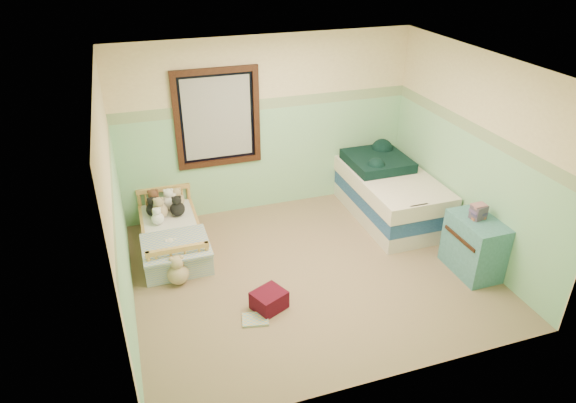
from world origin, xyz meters
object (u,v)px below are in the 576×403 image
object	(u,v)px
plush_floor_tan	(178,274)
dresser	(474,246)
plush_floor_cream	(172,255)
twin_bed_frame	(386,207)
floor_book	(255,319)
red_pillow	(269,300)
toddler_bed_frame	(173,241)

from	to	relation	value
plush_floor_tan	dresser	world-z (taller)	dresser
plush_floor_cream	twin_bed_frame	size ratio (longest dim) A/B	0.12
plush_floor_tan	floor_book	size ratio (longest dim) A/B	0.91
plush_floor_cream	dresser	distance (m)	3.69
plush_floor_tan	floor_book	xyz separation A→B (m)	(0.69, -0.92, -0.11)
plush_floor_tan	floor_book	distance (m)	1.15
red_pillow	dresser	bearing A→B (deg)	-2.23
toddler_bed_frame	red_pillow	xyz separation A→B (m)	(0.86, -1.55, 0.01)
plush_floor_cream	floor_book	distance (m)	1.53
red_pillow	twin_bed_frame	bearing A→B (deg)	33.55
red_pillow	plush_floor_tan	bearing A→B (deg)	139.27
toddler_bed_frame	dresser	xyz separation A→B (m)	(3.39, -1.65, 0.26)
plush_floor_tan	red_pillow	size ratio (longest dim) A/B	0.75
plush_floor_cream	plush_floor_tan	size ratio (longest dim) A/B	0.94
twin_bed_frame	plush_floor_tan	bearing A→B (deg)	-167.18
toddler_bed_frame	floor_book	size ratio (longest dim) A/B	5.24
plush_floor_tan	dresser	size ratio (longest dim) A/B	0.36
dresser	plush_floor_tan	bearing A→B (deg)	165.84
toddler_bed_frame	dresser	distance (m)	3.78
plush_floor_cream	floor_book	bearing A→B (deg)	-62.35
dresser	red_pillow	xyz separation A→B (m)	(-2.54, 0.10, -0.25)
toddler_bed_frame	red_pillow	distance (m)	1.77
toddler_bed_frame	plush_floor_tan	xyz separation A→B (m)	(-0.03, -0.78, 0.03)
floor_book	toddler_bed_frame	bearing A→B (deg)	122.75
toddler_bed_frame	floor_book	xyz separation A→B (m)	(0.66, -1.70, -0.08)
plush_floor_cream	twin_bed_frame	world-z (taller)	plush_floor_cream
red_pillow	floor_book	xyz separation A→B (m)	(-0.20, -0.15, -0.09)
plush_floor_tan	twin_bed_frame	size ratio (longest dim) A/B	0.13
red_pillow	toddler_bed_frame	bearing A→B (deg)	118.96
red_pillow	floor_book	distance (m)	0.27
plush_floor_tan	red_pillow	distance (m)	1.17
twin_bed_frame	floor_book	size ratio (longest dim) A/B	6.88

